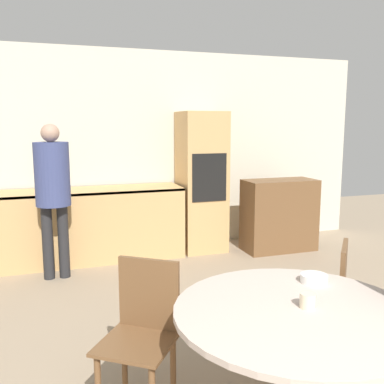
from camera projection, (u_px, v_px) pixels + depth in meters
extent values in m
cube|color=beige|center=(136.00, 152.00, 5.61)|extent=(6.47, 0.05, 2.60)
cube|color=tan|center=(64.00, 227.00, 5.12)|extent=(2.85, 0.60, 0.88)
cube|color=black|center=(63.00, 192.00, 5.05)|extent=(2.85, 0.60, 0.03)
cube|color=tan|center=(201.00, 182.00, 5.60)|extent=(0.56, 0.58, 1.82)
cube|color=black|center=(209.00, 178.00, 5.31)|extent=(0.45, 0.01, 0.60)
cube|color=brown|center=(279.00, 215.00, 5.64)|extent=(0.95, 0.45, 0.94)
cylinder|color=brown|center=(293.00, 383.00, 2.16)|extent=(0.13, 0.13, 0.73)
cylinder|color=beige|center=(296.00, 312.00, 2.10)|extent=(1.21, 1.21, 0.03)
cylinder|color=brown|center=(125.00, 360.00, 2.64)|extent=(0.04, 0.04, 0.42)
cylinder|color=brown|center=(173.00, 369.00, 2.54)|extent=(0.04, 0.04, 0.42)
cube|color=brown|center=(136.00, 343.00, 2.41)|extent=(0.56, 0.56, 0.02)
cube|color=brown|center=(149.00, 293.00, 2.55)|extent=(0.32, 0.25, 0.43)
cylinder|color=brown|center=(292.00, 320.00, 3.18)|extent=(0.04, 0.04, 0.42)
cylinder|color=brown|center=(284.00, 340.00, 2.89)|extent=(0.04, 0.04, 0.42)
cylinder|color=brown|center=(337.00, 328.00, 3.06)|extent=(0.04, 0.04, 0.42)
cylinder|color=brown|center=(334.00, 349.00, 2.77)|extent=(0.04, 0.04, 0.42)
cube|color=brown|center=(313.00, 304.00, 2.94)|extent=(0.56, 0.56, 0.02)
cube|color=brown|center=(343.00, 276.00, 2.84)|extent=(0.27, 0.31, 0.43)
cylinder|color=#262628|center=(48.00, 243.00, 4.58)|extent=(0.12, 0.12, 0.80)
cylinder|color=#262628|center=(64.00, 241.00, 4.63)|extent=(0.12, 0.12, 0.80)
cylinder|color=#3D477A|center=(52.00, 174.00, 4.49)|extent=(0.36, 0.36, 0.67)
sphere|color=tan|center=(50.00, 133.00, 4.42)|extent=(0.19, 0.19, 0.19)
cylinder|color=beige|center=(308.00, 300.00, 2.11)|extent=(0.08, 0.08, 0.08)
cylinder|color=white|center=(314.00, 279.00, 2.45)|extent=(0.15, 0.15, 0.05)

